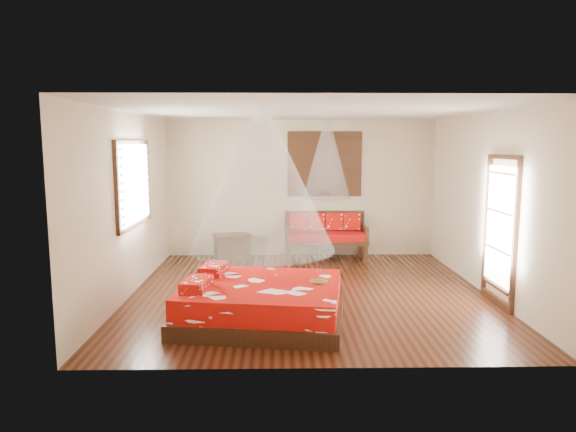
# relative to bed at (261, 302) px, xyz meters

# --- Properties ---
(room) EXTENTS (5.54, 5.54, 2.84)m
(room) POSITION_rel_bed_xyz_m (0.69, 1.26, 1.15)
(room) COLOR black
(room) RESTS_ON ground
(bed) EXTENTS (2.33, 2.17, 0.64)m
(bed) POSITION_rel_bed_xyz_m (0.00, 0.00, 0.00)
(bed) COLOR black
(bed) RESTS_ON floor
(daybed) EXTENTS (1.63, 0.73, 0.94)m
(daybed) POSITION_rel_bed_xyz_m (1.17, 3.64, 0.27)
(daybed) COLOR black
(daybed) RESTS_ON floor
(storage_chest) EXTENTS (0.83, 0.70, 0.49)m
(storage_chest) POSITION_rel_bed_xyz_m (-0.72, 3.71, -0.00)
(storage_chest) COLOR black
(storage_chest) RESTS_ON floor
(shutter_panel) EXTENTS (1.52, 0.06, 1.32)m
(shutter_panel) POSITION_rel_bed_xyz_m (1.17, 3.98, 1.65)
(shutter_panel) COLOR black
(shutter_panel) RESTS_ON wall_back
(window_left) EXTENTS (0.10, 1.74, 1.34)m
(window_left) POSITION_rel_bed_xyz_m (-2.02, 1.46, 1.45)
(window_left) COLOR black
(window_left) RESTS_ON wall_left
(glazed_door) EXTENTS (0.08, 1.02, 2.16)m
(glazed_door) POSITION_rel_bed_xyz_m (3.41, 0.66, 0.82)
(glazed_door) COLOR black
(glazed_door) RESTS_ON floor
(wine_tray) EXTENTS (0.24, 0.24, 0.20)m
(wine_tray) POSITION_rel_bed_xyz_m (0.75, 0.01, 0.30)
(wine_tray) COLOR brown
(wine_tray) RESTS_ON bed
(mosquito_net_main) EXTENTS (1.88, 1.88, 1.80)m
(mosquito_net_main) POSITION_rel_bed_xyz_m (0.02, -0.00, 1.60)
(mosquito_net_main) COLOR white
(mosquito_net_main) RESTS_ON ceiling
(mosquito_net_daybed) EXTENTS (0.94, 0.94, 1.50)m
(mosquito_net_daybed) POSITION_rel_bed_xyz_m (1.17, 3.51, 1.75)
(mosquito_net_daybed) COLOR white
(mosquito_net_daybed) RESTS_ON ceiling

